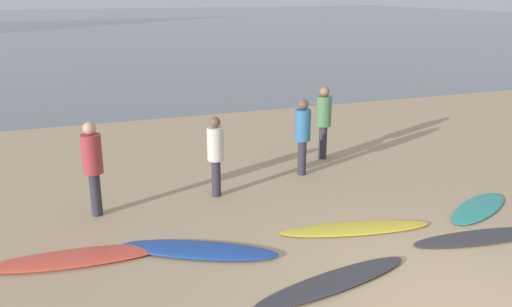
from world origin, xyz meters
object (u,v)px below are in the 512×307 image
at_px(surfboard_2, 333,282).
at_px(person_0, 324,117).
at_px(person_2, 93,161).
at_px(surfboard_5, 479,208).
at_px(surfboard_3, 356,228).
at_px(surfboard_4, 483,237).
at_px(person_1, 216,150).
at_px(surfboard_0, 76,258).
at_px(surfboard_1, 199,250).
at_px(person_3, 303,131).

distance_m(surfboard_2, person_0, 5.62).
bearing_deg(person_2, surfboard_5, 21.92).
height_order(surfboard_3, person_2, person_2).
bearing_deg(person_2, surfboard_2, -11.11).
relative_size(surfboard_4, person_2, 1.44).
xyz_separation_m(surfboard_3, person_2, (-3.90, 2.10, 0.95)).
bearing_deg(person_1, surfboard_0, 166.51).
distance_m(surfboard_0, surfboard_2, 3.69).
relative_size(surfboard_1, surfboard_2, 0.96).
distance_m(person_1, person_2, 2.20).
height_order(surfboard_4, person_2, person_2).
height_order(surfboard_2, person_2, person_2).
bearing_deg(person_2, surfboard_0, -64.55).
xyz_separation_m(surfboard_5, person_0, (-1.24, 3.66, 0.96)).
relative_size(surfboard_0, person_2, 1.49).
relative_size(surfboard_4, surfboard_5, 1.27).
xyz_separation_m(person_0, person_3, (-0.93, -0.85, -0.04)).
relative_size(person_0, person_2, 1.01).
bearing_deg(person_2, person_3, 49.40).
distance_m(surfboard_4, person_0, 4.73).
height_order(surfboard_2, surfboard_4, surfboard_2).
relative_size(surfboard_1, person_3, 1.48).
relative_size(surfboard_3, person_3, 1.56).
relative_size(surfboard_5, person_3, 1.17).
xyz_separation_m(surfboard_2, person_2, (-2.76, 3.46, 0.94)).
height_order(surfboard_5, person_2, person_2).
distance_m(surfboard_1, surfboard_2, 2.09).
height_order(surfboard_5, person_1, person_1).
distance_m(surfboard_2, surfboard_5, 3.88).
bearing_deg(surfboard_1, surfboard_4, 13.96).
height_order(person_0, person_1, person_0).
bearing_deg(surfboard_2, person_0, 53.06).
height_order(surfboard_0, surfboard_1, surfboard_1).
bearing_deg(person_1, surfboard_1, -159.86).
relative_size(surfboard_0, surfboard_2, 1.00).
height_order(surfboard_3, person_0, person_0).
distance_m(person_0, person_1, 3.28).
xyz_separation_m(surfboard_1, person_0, (3.86, 3.50, 0.94)).
distance_m(surfboard_2, surfboard_3, 1.78).
bearing_deg(person_3, surfboard_5, -97.67).
relative_size(surfboard_0, surfboard_3, 0.99).
relative_size(surfboard_3, person_1, 1.64).
relative_size(surfboard_2, surfboard_5, 1.32).
distance_m(surfboard_0, surfboard_5, 6.85).
bearing_deg(person_3, surfboard_2, -154.97).
distance_m(surfboard_2, person_2, 4.53).
bearing_deg(person_1, person_2, 136.66).
bearing_deg(person_0, surfboard_1, 100.72).
height_order(surfboard_0, person_3, person_3).
bearing_deg(person_0, person_1, 83.72).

